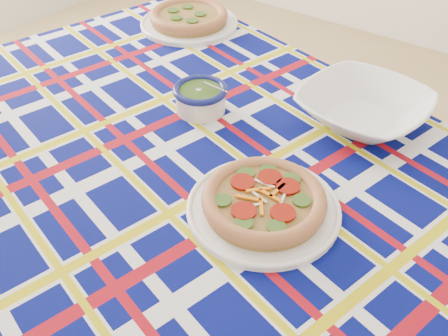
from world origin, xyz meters
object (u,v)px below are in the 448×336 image
Objects in this scene: dining_table at (210,185)px; pesto_bowl at (200,96)px; serving_bowl at (364,108)px; main_focaccia_plate at (264,200)px.

dining_table is 13.85× the size of pesto_bowl.
pesto_bowl is (-0.13, 0.14, 0.12)m from dining_table.
serving_bowl reaches higher than dining_table.
main_focaccia_plate is 1.04× the size of serving_bowl.
serving_bowl is (0.21, 0.34, 0.12)m from dining_table.
dining_table is 6.26× the size of serving_bowl.
dining_table is at bearing 159.80° from main_focaccia_plate.
pesto_bowl is 0.45× the size of serving_bowl.
main_focaccia_plate is 0.41m from serving_bowl.
pesto_bowl reaches higher than main_focaccia_plate.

